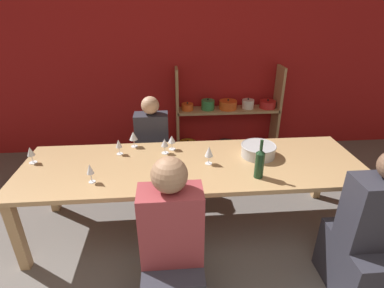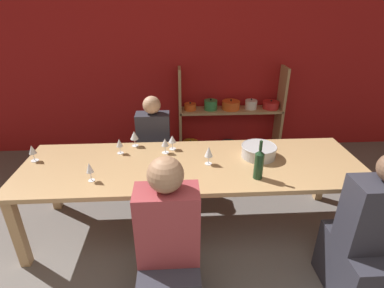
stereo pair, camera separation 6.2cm
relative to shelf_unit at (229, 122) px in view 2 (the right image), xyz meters
The scene contains 15 objects.
wall_back_red 1.18m from the shelf_unit, 165.27° to the left, with size 8.80×0.06×2.70m.
shelf_unit is the anchor object (origin of this frame).
dining_table 1.79m from the shelf_unit, 110.74° to the right, with size 3.10×0.95×0.73m.
mixing_bowl 1.59m from the shelf_unit, 89.91° to the right, with size 0.33×0.33×0.11m.
wine_bottle_green 1.98m from the shelf_unit, 92.98° to the right, with size 0.08×0.08×0.34m.
wine_glass_red_a 2.44m from the shelf_unit, 127.91° to the right, with size 0.06×0.06×0.17m.
wine_glass_white_a 1.62m from the shelf_unit, 120.88° to the right, with size 0.08×0.08×0.15m.
wine_glass_empty_a 1.78m from the shelf_unit, 133.43° to the right, with size 0.08×0.08×0.16m.
wine_glass_white_b 1.78m from the shelf_unit, 106.19° to the right, with size 0.08×0.08×0.17m.
wine_glass_empty_b 1.97m from the shelf_unit, 132.95° to the right, with size 0.06×0.06×0.15m.
wine_glass_white_c 1.72m from the shelf_unit, 121.62° to the right, with size 0.07×0.07×0.15m.
wine_glass_red_b 2.61m from the shelf_unit, 143.86° to the right, with size 0.07×0.07×0.16m.
person_near_a 2.55m from the shelf_unit, 76.43° to the right, with size 0.44×0.56×1.22m.
person_far_a 1.38m from the shelf_unit, 138.43° to the right, with size 0.37×0.46×1.15m.
person_near_b 2.63m from the shelf_unit, 108.68° to the right, with size 0.41×0.52×1.24m.
Camera 2 is at (-0.01, -0.41, 2.08)m, focal length 28.00 mm.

